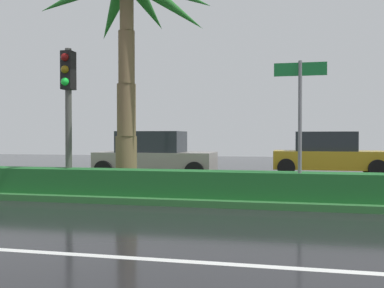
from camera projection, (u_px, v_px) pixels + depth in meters
ground_plane at (321, 195)px, 11.74m from camera, size 90.00×42.00×0.10m
near_lane_divider_stripe at (364, 273)px, 4.91m from camera, size 81.00×0.14×0.01m
median_strip at (324, 196)px, 10.76m from camera, size 85.50×4.00×0.15m
median_hedge at (329, 187)px, 9.39m from camera, size 76.50×0.70×0.60m
palm_tree_mid_left at (127, 8)px, 11.45m from camera, size 4.96×4.95×6.11m
traffic_signal_median_left at (68, 93)px, 10.94m from camera, size 0.28×0.43×3.59m
street_name_sign at (300, 111)px, 9.33m from camera, size 1.10×0.08×3.00m
car_in_traffic_leading at (154, 156)px, 16.01m from camera, size 4.30×2.02×1.72m
car_in_traffic_second at (328, 154)px, 17.35m from camera, size 4.30×2.02×1.72m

